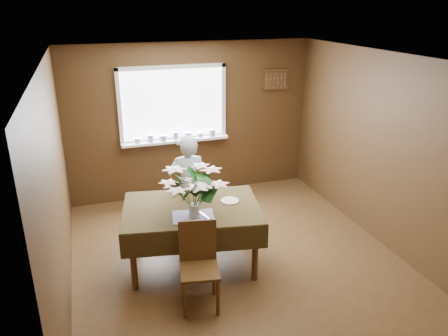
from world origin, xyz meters
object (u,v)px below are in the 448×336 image
object	(u,v)px
dining_table	(192,214)
seated_woman	(188,187)
chair_far	(187,197)
chair_near	(199,261)
flower_bouquet	(194,188)

from	to	relation	value
dining_table	seated_woman	xyz separation A→B (m)	(0.13, 0.73, 0.04)
dining_table	seated_woman	bearing A→B (deg)	90.00
dining_table	chair_far	distance (m)	0.85
chair_near	flower_bouquet	xyz separation A→B (m)	(0.08, 0.47, 0.63)
chair_far	flower_bouquet	world-z (taller)	flower_bouquet
seated_woman	flower_bouquet	size ratio (longest dim) A/B	2.28
dining_table	chair_near	xyz separation A→B (m)	(-0.11, -0.73, -0.18)
chair_far	chair_near	xyz separation A→B (m)	(-0.25, -1.55, -0.03)
chair_far	seated_woman	world-z (taller)	seated_woman
chair_far	chair_near	bearing A→B (deg)	84.68
chair_near	seated_woman	distance (m)	1.50
dining_table	flower_bouquet	distance (m)	0.52
seated_woman	dining_table	bearing A→B (deg)	80.58
chair_far	chair_near	distance (m)	1.57
chair_far	seated_woman	xyz separation A→B (m)	(-0.00, -0.09, 0.19)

